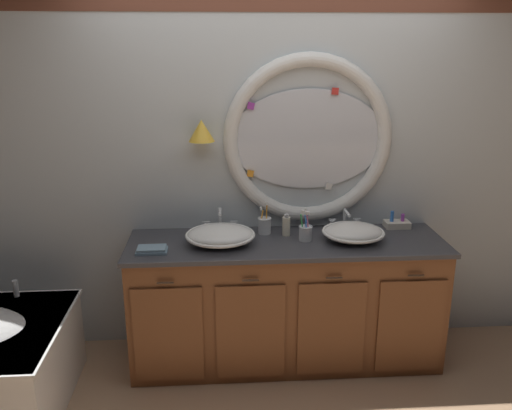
{
  "coord_description": "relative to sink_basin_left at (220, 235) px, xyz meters",
  "views": [
    {
      "loc": [
        -0.35,
        -2.97,
        2.09
      ],
      "look_at": [
        -0.13,
        0.25,
        1.11
      ],
      "focal_mm": 37.45,
      "sensor_mm": 36.0,
      "label": 1
    }
  ],
  "objects": [
    {
      "name": "back_wall_assembly",
      "position": [
        0.38,
        0.36,
        0.4
      ],
      "size": [
        6.4,
        0.26,
        2.6
      ],
      "color": "silver",
      "rests_on": "ground_plane"
    },
    {
      "name": "ground_plane",
      "position": [
        0.36,
        -0.23,
        -0.92
      ],
      "size": [
        14.0,
        14.0,
        0.0
      ],
      "primitive_type": "plane",
      "color": "tan"
    },
    {
      "name": "vanity_counter",
      "position": [
        0.43,
        0.03,
        -0.49
      ],
      "size": [
        2.06,
        0.63,
        0.86
      ],
      "color": "brown",
      "rests_on": "ground_plane"
    },
    {
      "name": "faucet_set_left",
      "position": [
        0.0,
        0.24,
        0.01
      ],
      "size": [
        0.24,
        0.15,
        0.17
      ],
      "color": "silver",
      "rests_on": "vanity_counter"
    },
    {
      "name": "toiletry_basket",
      "position": [
        1.23,
        0.24,
        -0.03
      ],
      "size": [
        0.17,
        0.11,
        0.12
      ],
      "color": "beige",
      "rests_on": "vanity_counter"
    },
    {
      "name": "sink_basin_right",
      "position": [
        0.86,
        -0.0,
        -0.0
      ],
      "size": [
        0.4,
        0.4,
        0.12
      ],
      "color": "white",
      "rests_on": "vanity_counter"
    },
    {
      "name": "sink_basin_left",
      "position": [
        0.0,
        0.0,
        0.0
      ],
      "size": [
        0.45,
        0.45,
        0.12
      ],
      "color": "white",
      "rests_on": "vanity_counter"
    },
    {
      "name": "toothbrush_holder_left",
      "position": [
        0.3,
        0.18,
        -0.0
      ],
      "size": [
        0.09,
        0.09,
        0.22
      ],
      "color": "silver",
      "rests_on": "vanity_counter"
    },
    {
      "name": "folded_hand_towel",
      "position": [
        -0.42,
        -0.11,
        -0.04
      ],
      "size": [
        0.19,
        0.12,
        0.03
      ],
      "color": "#7593A8",
      "rests_on": "vanity_counter"
    },
    {
      "name": "soap_dispenser",
      "position": [
        0.44,
        0.13,
        0.01
      ],
      "size": [
        0.05,
        0.06,
        0.16
      ],
      "color": "#EFE5C6",
      "rests_on": "vanity_counter"
    },
    {
      "name": "faucet_set_right",
      "position": [
        0.86,
        0.24,
        -0.0
      ],
      "size": [
        0.22,
        0.15,
        0.14
      ],
      "color": "silver",
      "rests_on": "vanity_counter"
    },
    {
      "name": "toothbrush_holder_right",
      "position": [
        0.55,
        0.03,
        -0.0
      ],
      "size": [
        0.09,
        0.09,
        0.21
      ],
      "color": "silver",
      "rests_on": "vanity_counter"
    }
  ]
}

